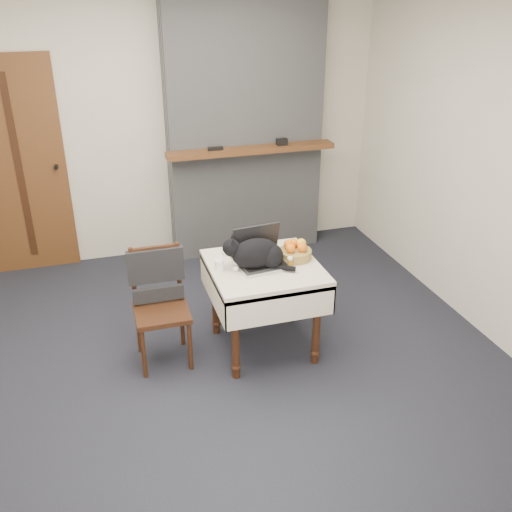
{
  "coord_description": "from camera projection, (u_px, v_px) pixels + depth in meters",
  "views": [
    {
      "loc": [
        -0.6,
        -3.45,
        2.53
      ],
      "look_at": [
        0.44,
        -0.03,
        0.81
      ],
      "focal_mm": 40.0,
      "sensor_mm": 36.0,
      "label": 1
    }
  ],
  "objects": [
    {
      "name": "cat",
      "position": [
        257.0,
        254.0,
        4.0
      ],
      "size": [
        0.49,
        0.3,
        0.25
      ],
      "rotation": [
        0.0,
        0.0,
        -0.19
      ],
      "color": "black",
      "rests_on": "side_table"
    },
    {
      "name": "door",
      "position": [
        19.0,
        168.0,
        5.18
      ],
      "size": [
        0.82,
        0.1,
        2.0
      ],
      "color": "brown",
      "rests_on": "ground"
    },
    {
      "name": "desk_clutter",
      "position": [
        287.0,
        259.0,
        4.16
      ],
      "size": [
        0.12,
        0.12,
        0.01
      ],
      "primitive_type": "cube",
      "rotation": [
        0.0,
        0.0,
        0.75
      ],
      "color": "black",
      "rests_on": "side_table"
    },
    {
      "name": "side_table",
      "position": [
        264.0,
        279.0,
        4.13
      ],
      "size": [
        0.78,
        0.78,
        0.7
      ],
      "color": "#321C0D",
      "rests_on": "ground"
    },
    {
      "name": "chair",
      "position": [
        158.0,
        289.0,
        4.07
      ],
      "size": [
        0.4,
        0.38,
        0.86
      ],
      "rotation": [
        0.0,
        0.0,
        -0.01
      ],
      "color": "#321C0D",
      "rests_on": "ground"
    },
    {
      "name": "chimney",
      "position": [
        245.0,
        124.0,
        5.49
      ],
      "size": [
        1.62,
        0.48,
        2.6
      ],
      "color": "gray",
      "rests_on": "ground"
    },
    {
      "name": "laptop",
      "position": [
        260.0,
        255.0,
        4.08
      ],
      "size": [
        0.39,
        0.35,
        0.27
      ],
      "rotation": [
        0.0,
        0.0,
        0.11
      ],
      "color": "#B7B7BC",
      "rests_on": "side_table"
    },
    {
      "name": "ground",
      "position": [
        198.0,
        360.0,
        4.23
      ],
      "size": [
        4.5,
        4.5,
        0.0
      ],
      "primitive_type": "plane",
      "color": "black",
      "rests_on": "ground"
    },
    {
      "name": "pill_bottle",
      "position": [
        290.0,
        262.0,
        4.03
      ],
      "size": [
        0.04,
        0.04,
        0.08
      ],
      "color": "#A56B14",
      "rests_on": "side_table"
    },
    {
      "name": "fruit_basket",
      "position": [
        295.0,
        251.0,
        4.16
      ],
      "size": [
        0.24,
        0.24,
        0.14
      ],
      "color": "#A08440",
      "rests_on": "side_table"
    },
    {
      "name": "cream_jar",
      "position": [
        219.0,
        265.0,
        4.0
      ],
      "size": [
        0.07,
        0.07,
        0.08
      ],
      "primitive_type": "cylinder",
      "color": "white",
      "rests_on": "side_table"
    },
    {
      "name": "room_shell",
      "position": [
        172.0,
        107.0,
        3.86
      ],
      "size": [
        4.52,
        4.01,
        2.61
      ],
      "color": "beige",
      "rests_on": "ground"
    }
  ]
}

